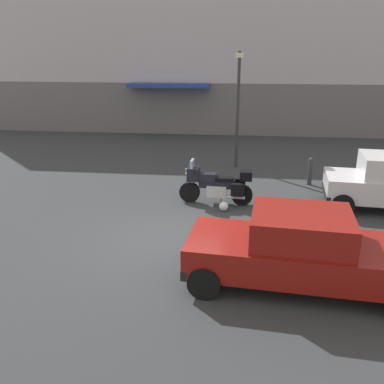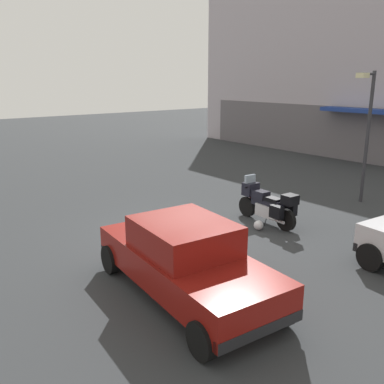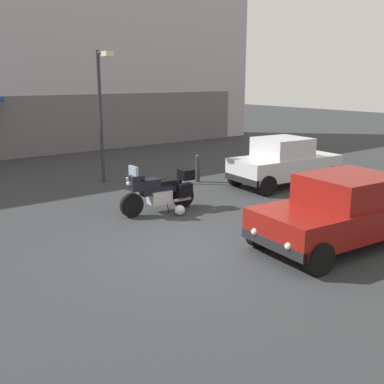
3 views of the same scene
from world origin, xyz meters
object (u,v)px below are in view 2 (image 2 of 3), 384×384
Objects in this scene: helmet at (259,225)px; car_sedan_far at (185,259)px; motorcycle at (267,204)px; streetlamp_curbside at (366,124)px.

car_sedan_far is at bearing -67.04° from helmet.
motorcycle is at bearing -62.10° from car_sedan_far.
helmet is 0.06× the size of streetlamp_curbside.
car_sedan_far reaches higher than helmet.
motorcycle is 0.51× the size of streetlamp_curbside.
helmet is (0.24, -0.60, -0.48)m from motorcycle.
helmet is at bearing 114.40° from motorcycle.
car_sedan_far is (1.68, -3.97, 0.64)m from helmet.
car_sedan_far is at bearing 115.77° from motorcycle.
streetlamp_curbside reaches higher than helmet.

